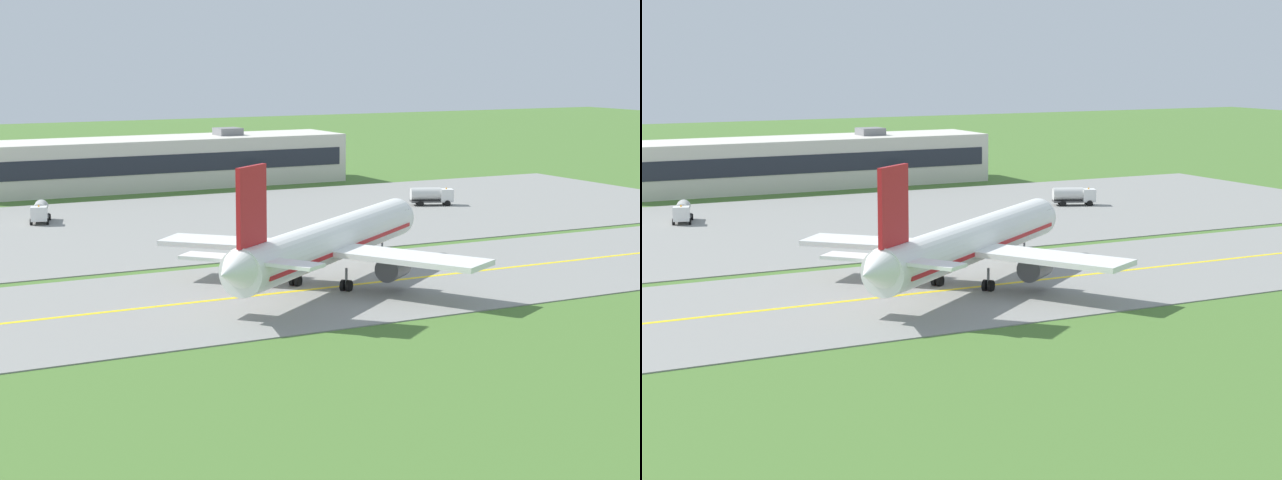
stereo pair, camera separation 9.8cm
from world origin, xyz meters
The scene contains 9 objects.
ground_plane centered at (0.00, 0.00, 0.00)m, with size 500.00×500.00×0.00m, color #47702D.
taxiway_strip centered at (0.00, 0.00, 0.05)m, with size 240.00×28.00×0.10m, color gray.
apron_pad centered at (10.00, 42.00, 0.05)m, with size 140.00×52.00×0.10m, color gray.
taxiway_centreline centered at (0.00, 0.00, 0.11)m, with size 220.00×0.60×0.01m, color yellow.
airplane_lead centered at (2.31, 1.06, 4.13)m, with size 33.65×29.12×12.70m.
service_truck_baggage centered at (40.56, 41.95, 1.53)m, with size 6.33×4.19×2.65m.
service_truck_fuel centered at (-12.69, 51.75, 1.53)m, with size 3.70×6.34×2.65m.
terminal_building centered at (13.03, 80.75, 4.01)m, with size 62.45×13.27×9.19m.
traffic_cone_near_edge centered at (14.01, 12.96, 0.30)m, with size 0.44×0.44×0.60m, color orange.
Camera 2 is at (-44.37, -87.89, 21.77)m, focal length 61.42 mm.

